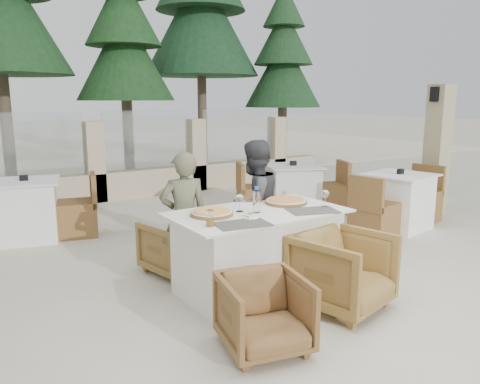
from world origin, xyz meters
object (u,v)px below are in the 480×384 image
armchair_near_left (264,314)px  bg_table_c (398,201)px  water_bottle (257,200)px  diner_left (184,218)px  beer_glass_right (258,196)px  wine_glass_corner (325,197)px  pizza_right (286,201)px  armchair_far_right (253,235)px  bg_table_a (27,210)px  beer_glass_left (210,218)px  bg_table_b (293,190)px  armchair_far_left (176,246)px  dining_table (258,251)px  pizza_left (212,213)px  wine_glass_centre (240,202)px  olive_dish (251,215)px  diner_right (254,205)px  armchair_near_right (343,271)px

armchair_near_left → bg_table_c: size_ratio=0.37×
water_bottle → diner_left: bearing=123.9°
beer_glass_right → wine_glass_corner: bearing=-51.1°
beer_glass_right → bg_table_c: (2.68, 0.40, -0.45)m
pizza_right → water_bottle: (-0.45, -0.14, 0.09)m
armchair_far_right → bg_table_a: size_ratio=0.40×
beer_glass_left → bg_table_b: bearing=39.9°
armchair_near_left → bg_table_a: (-0.93, 3.85, 0.11)m
beer_glass_right → armchair_far_right: 0.68m
armchair_far_left → dining_table: bearing=103.2°
beer_glass_left → wine_glass_corner: bearing=0.2°
beer_glass_right → pizza_right: bearing=-46.0°
armchair_far_left → bg_table_c: bearing=164.5°
wine_glass_corner → bg_table_b: size_ratio=0.11×
armchair_far_left → diner_left: size_ratio=0.47×
wine_glass_corner → armchair_far_right: (-0.22, 0.89, -0.56)m
pizza_left → diner_left: (-0.02, 0.50, -0.15)m
wine_glass_centre → armchair_near_left: (-0.42, -0.97, -0.59)m
wine_glass_centre → armchair_far_right: 1.01m
wine_glass_centre → olive_dish: 0.25m
dining_table → wine_glass_centre: wine_glass_centre is taller
bg_table_b → armchair_near_left: bearing=-109.0°
wine_glass_corner → diner_right: (-0.31, 0.73, -0.18)m
wine_glass_centre → armchair_near_right: wine_glass_centre is taller
beer_glass_left → bg_table_a: size_ratio=0.08×
dining_table → pizza_left: size_ratio=4.25×
pizza_left → diner_left: 0.52m
olive_dish → diner_right: bearing=52.9°
wine_glass_corner → diner_right: diner_right is taller
dining_table → beer_glass_right: (0.23, 0.31, 0.45)m
dining_table → diner_right: bearing=58.2°
pizza_left → beer_glass_right: beer_glass_right is taller
olive_dish → bg_table_a: size_ratio=0.07×
bg_table_c → beer_glass_left: bearing=-174.6°
armchair_far_right → bg_table_b: bearing=-127.5°
wine_glass_centre → beer_glass_right: (0.38, 0.23, -0.03)m
beer_glass_left → diner_right: (0.95, 0.74, -0.15)m
water_bottle → beer_glass_right: water_bottle is taller
beer_glass_right → armchair_far_left: (-0.65, 0.56, -0.56)m
beer_glass_left → bg_table_a: bearing=105.7°
pizza_right → wine_glass_centre: bearing=-176.5°
pizza_right → diner_right: size_ratio=0.30×
bg_table_a → bg_table_c: same height
armchair_near_right → diner_right: 1.28m
armchair_far_left → bg_table_c: size_ratio=0.37×
beer_glass_right → armchair_far_left: bearing=139.1°
armchair_far_left → pizza_left: bearing=76.6°
wine_glass_centre → wine_glass_corner: size_ratio=1.00×
beer_glass_left → olive_dish: size_ratio=1.21×
water_bottle → armchair_far_left: size_ratio=0.39×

